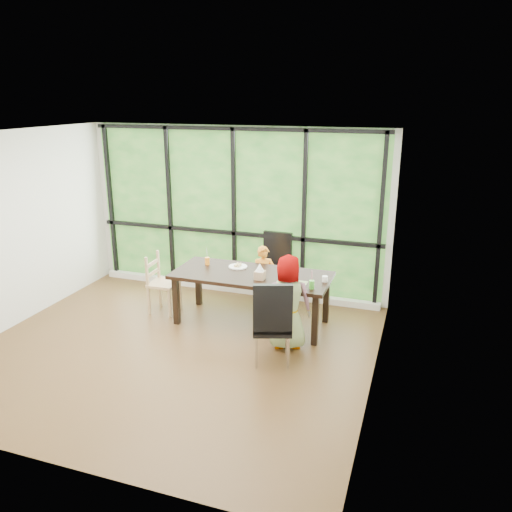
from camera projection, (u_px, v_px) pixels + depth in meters
name	position (u px, v px, depth m)	size (l,w,h in m)	color
ground	(174.00, 350.00, 6.52)	(5.00, 5.00, 0.00)	black
back_wall	(235.00, 211.00, 8.14)	(5.00, 5.00, 0.00)	silver
foliage_backdrop	(235.00, 211.00, 8.12)	(4.80, 0.02, 2.65)	#215120
window_mullions	(234.00, 212.00, 8.09)	(4.80, 0.06, 2.65)	black
window_sill	(234.00, 288.00, 8.44)	(4.80, 0.12, 0.10)	silver
dining_table	(252.00, 298.00, 7.19)	(2.21, 0.95, 0.75)	black
chair_window_leather	(274.00, 268.00, 7.93)	(0.46, 0.46, 1.08)	black
chair_interior_leather	(272.00, 321.00, 6.09)	(0.46, 0.46, 1.08)	black
chair_end_beech	(164.00, 283.00, 7.55)	(0.42, 0.40, 0.90)	tan
child_toddler	(264.00, 278.00, 7.66)	(0.36, 0.24, 0.99)	orange
child_older	(286.00, 302.00, 6.43)	(0.61, 0.39, 1.24)	gray
placemat	(291.00, 284.00, 6.69)	(0.40, 0.30, 0.01)	tan
plate_far	(238.00, 267.00, 7.34)	(0.27, 0.27, 0.02)	white
plate_near	(287.00, 283.00, 6.70)	(0.20, 0.20, 0.01)	white
orange_cup	(207.00, 261.00, 7.43)	(0.07, 0.07, 0.11)	orange
green_cup	(312.00, 285.00, 6.51)	(0.07, 0.07, 0.11)	green
white_mug	(325.00, 279.00, 6.76)	(0.08, 0.08, 0.08)	white
tissue_box	(260.00, 275.00, 6.85)	(0.13, 0.13, 0.11)	tan
crepe_rolls_far	(238.00, 265.00, 7.33)	(0.10, 0.12, 0.04)	tan
crepe_rolls_near	(287.00, 281.00, 6.69)	(0.05, 0.12, 0.04)	tan
straw_white	(207.00, 255.00, 7.41)	(0.01, 0.01, 0.20)	white
straw_pink	(312.00, 278.00, 6.48)	(0.01, 0.01, 0.20)	pink
tissue	(260.00, 267.00, 6.81)	(0.12, 0.12, 0.11)	white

